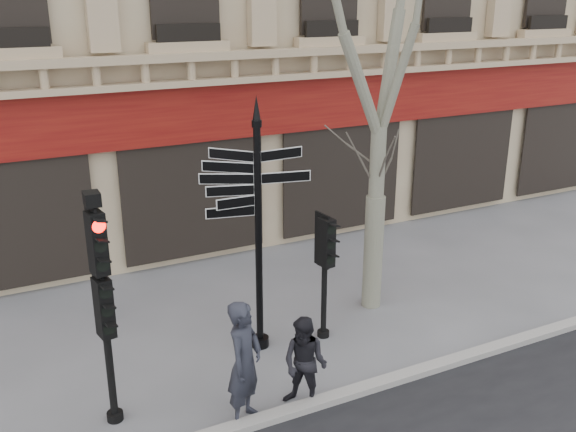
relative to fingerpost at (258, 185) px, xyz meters
name	(u,v)px	position (x,y,z in m)	size (l,w,h in m)	color
ground	(288,360)	(0.23, -0.67, -3.09)	(80.00, 80.00, 0.00)	#58585C
kerb	(327,400)	(0.23, -2.07, -3.03)	(80.00, 0.25, 0.12)	gray
fingerpost	(258,185)	(0.00, 0.00, 0.00)	(2.51, 2.51, 4.60)	black
traffic_signal_main	(101,283)	(-2.86, -0.98, -0.79)	(0.44, 0.35, 3.64)	black
traffic_signal_secondary	(325,255)	(1.21, -0.21, -1.43)	(0.43, 0.34, 2.38)	black
pedestrian_a	(245,363)	(-1.07, -1.86, -2.10)	(0.72, 0.47, 1.98)	#22242E
pedestrian_b	(305,364)	(-0.11, -1.97, -2.33)	(0.74, 0.58, 1.53)	black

